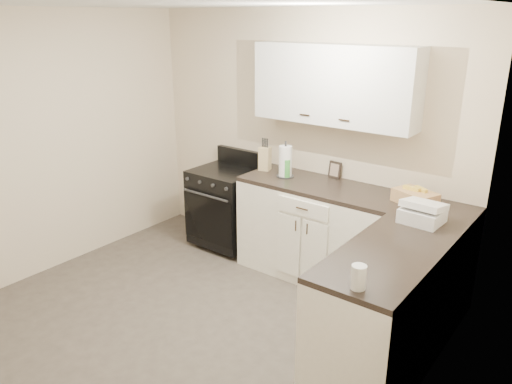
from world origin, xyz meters
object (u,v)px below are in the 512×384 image
Objects in this scene: paper_towel at (285,161)px; countertop_grill at (422,215)px; knife_block at (265,159)px; stove at (226,206)px; wicker_basket at (415,197)px.

countertop_grill is at bearing -12.15° from paper_towel.
knife_block is 0.30m from paper_towel.
stove is 2.69× the size of paper_towel.
stove is 0.76m from knife_block.
stove is at bearing 175.64° from countertop_grill.
wicker_basket is at bearing -15.04° from knife_block.
knife_block is 1.57m from wicker_basket.
knife_block is 0.78× the size of paper_towel.
paper_towel is (0.75, 0.03, 0.63)m from stove.
knife_block reaches higher than wicker_basket.
paper_towel is 0.91× the size of wicker_basket.
countertop_grill is (1.75, -0.37, -0.07)m from knife_block.
countertop_grill is at bearing -7.41° from stove.
countertop_grill is (0.19, -0.35, -0.00)m from wicker_basket.
knife_block is 0.82× the size of countertop_grill.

